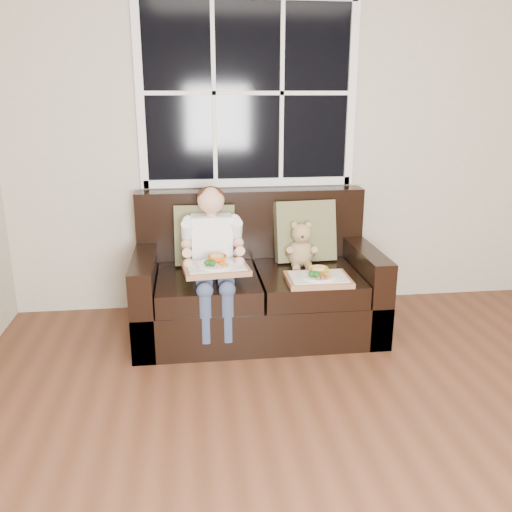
{
  "coord_description": "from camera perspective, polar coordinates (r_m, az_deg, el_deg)",
  "views": [
    {
      "loc": [
        -0.88,
        -1.63,
        1.65
      ],
      "look_at": [
        -0.45,
        1.85,
        0.59
      ],
      "focal_mm": 38.0,
      "sensor_mm": 36.0,
      "label": 1
    }
  ],
  "objects": [
    {
      "name": "child",
      "position": [
        3.67,
        -4.59,
        1.0
      ],
      "size": [
        0.41,
        0.6,
        0.92
      ],
      "color": "white",
      "rests_on": "loveseat"
    },
    {
      "name": "loveseat",
      "position": [
        3.92,
        -0.03,
        -3.24
      ],
      "size": [
        1.7,
        0.92,
        0.96
      ],
      "color": "black",
      "rests_on": "ground"
    },
    {
      "name": "tray_right",
      "position": [
        3.6,
        6.54,
        -2.28
      ],
      "size": [
        0.42,
        0.32,
        0.1
      ],
      "rotation": [
        0.0,
        0.0,
        -0.01
      ],
      "color": "#8C5D3F",
      "rests_on": "loveseat"
    },
    {
      "name": "pillow_right",
      "position": [
        4.02,
        5.17,
        2.63
      ],
      "size": [
        0.46,
        0.23,
        0.46
      ],
      "rotation": [
        -0.21,
        0.0,
        0.07
      ],
      "color": "olive",
      "rests_on": "loveseat"
    },
    {
      "name": "room_walls",
      "position": [
        1.86,
        21.95,
        13.81
      ],
      "size": [
        4.52,
        5.02,
        2.71
      ],
      "color": "beige",
      "rests_on": "ground"
    },
    {
      "name": "window_back",
      "position": [
        4.14,
        -0.86,
        16.78
      ],
      "size": [
        1.62,
        0.04,
        1.37
      ],
      "color": "black",
      "rests_on": "room_walls"
    },
    {
      "name": "tray_left",
      "position": [
        3.51,
        -4.25,
        -1.12
      ],
      "size": [
        0.45,
        0.36,
        0.1
      ],
      "rotation": [
        0.0,
        0.0,
        0.11
      ],
      "color": "#8C5D3F",
      "rests_on": "child"
    },
    {
      "name": "teddy_bear",
      "position": [
        3.9,
        4.76,
        0.88
      ],
      "size": [
        0.21,
        0.26,
        0.34
      ],
      "rotation": [
        0.0,
        0.0,
        -0.09
      ],
      "color": "#A48156",
      "rests_on": "loveseat"
    },
    {
      "name": "pillow_left",
      "position": [
        3.93,
        -5.4,
        2.2
      ],
      "size": [
        0.44,
        0.22,
        0.44
      ],
      "rotation": [
        -0.21,
        0.0,
        -0.05
      ],
      "color": "olive",
      "rests_on": "loveseat"
    }
  ]
}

